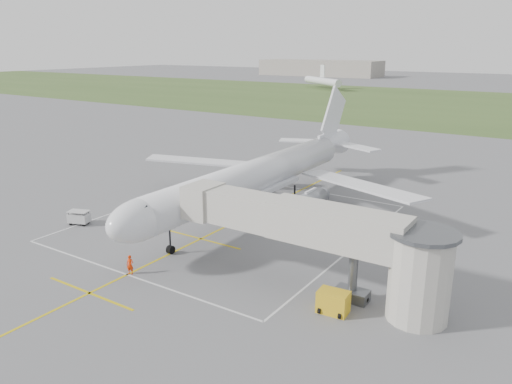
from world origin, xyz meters
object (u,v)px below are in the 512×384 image
Objects in this scene: jet_bridge at (327,237)px; ramp_worker_wing at (226,200)px; gpu_unit at (333,302)px; baggage_cart at (79,217)px; ramp_worker_nose at (130,265)px; airliner at (258,176)px.

jet_bridge is 24.29m from ramp_worker_wing.
baggage_cart is at bearing 171.90° from gpu_unit.
jet_bridge is 9.91× the size of gpu_unit.
ramp_worker_nose is (-15.57, -6.23, -3.88)m from jet_bridge.
airliner is 25.13× the size of ramp_worker_wing.
baggage_cart is at bearing -133.65° from airliner.
ramp_worker_wing reaches higher than baggage_cart.
airliner reaches higher than gpu_unit.
airliner reaches higher than jet_bridge.
baggage_cart is (-31.63, 2.05, -0.04)m from gpu_unit.
airliner reaches higher than baggage_cart.
airliner is 24.56m from gpu_unit.
ramp_worker_nose is (14.21, -5.75, 0.07)m from baggage_cart.
gpu_unit is (17.57, -16.78, -3.56)m from airliner.
ramp_worker_wing is at bearing 34.28° from baggage_cart.
ramp_worker_nose is at bearing -42.30° from baggage_cart.
jet_bridge is 17.22m from ramp_worker_nose.
airliner is at bearing 68.97° from ramp_worker_nose.
baggage_cart is 1.37× the size of ramp_worker_wing.
jet_bridge is at bearing -42.19° from airliner.
airliner is at bearing 26.08° from baggage_cart.
jet_bridge reaches higher than gpu_unit.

